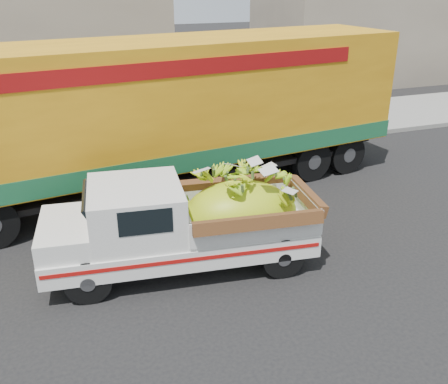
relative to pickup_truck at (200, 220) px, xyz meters
name	(u,v)px	position (x,y,z in m)	size (l,w,h in m)	color
ground	(284,262)	(1.54, -0.53, -0.94)	(100.00, 100.00, 0.00)	black
curb	(189,154)	(1.54, 6.09, -0.86)	(60.00, 0.25, 0.15)	gray
sidewalk	(172,135)	(1.54, 8.19, -0.87)	(60.00, 4.00, 0.14)	gray
building_right	(394,19)	(15.54, 15.09, 2.06)	(14.00, 6.00, 6.00)	gray
pickup_truck	(200,220)	(0.00, 0.00, 0.00)	(5.15, 2.39, 1.74)	black
semi_trailer	(176,110)	(0.55, 3.64, 1.19)	(12.05, 4.06, 3.80)	black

